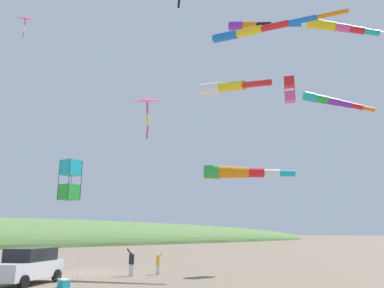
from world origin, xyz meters
TOP-DOWN VIEW (x-y plane):
  - ground_plane at (0.00, 0.00)m, footprint 600.00×600.00m
  - parked_car at (3.30, -5.44)m, footprint 3.94×4.60m
  - cooler_box at (5.76, -4.56)m, footprint 0.62×0.42m
  - person_adult_flyer at (3.88, 0.80)m, footprint 0.58×0.61m
  - person_child_green_jacket at (4.32, 2.61)m, footprint 0.48×0.49m
  - person_child_grey_jacket at (-7.14, -1.64)m, footprint 0.38×0.29m
  - kite_windsock_white_trailing at (12.22, 0.22)m, footprint 13.73×7.18m
  - kite_delta_yellow_midlevel at (-5.39, -3.99)m, footprint 3.90×1.41m
  - kite_box_teal_far_right at (9.01, -6.24)m, footprint 4.96×2.45m
  - kite_delta_black_fish_shape at (7.51, -1.06)m, footprint 16.22×1.78m
  - kite_windsock_long_streamer_right at (13.19, 2.08)m, footprint 17.39×10.20m
  - kite_windsock_magenta_far_left at (16.21, 3.76)m, footprint 12.05×11.29m
  - kite_box_green_low_center at (8.97, 12.24)m, footprint 3.83×10.65m
  - kite_windsock_red_high_left at (14.16, 10.42)m, footprint 11.11×16.96m
  - kite_windsock_checkered_midright at (7.12, 10.30)m, footprint 7.93×12.06m
  - kite_windsock_blue_topmost at (14.64, -1.77)m, footprint 10.28×4.47m

SIDE VIEW (x-z plane):
  - ground_plane at x=0.00m, z-range 0.00..0.00m
  - cooler_box at x=5.76m, z-range 0.00..0.42m
  - person_child_grey_jacket at x=-7.14m, z-range 0.06..1.34m
  - person_child_green_jacket at x=4.32m, z-range 0.06..1.44m
  - person_adult_flyer at x=3.88m, z-range 0.08..1.77m
  - parked_car at x=3.30m, z-range 0.03..1.88m
  - kite_box_teal_far_right at x=9.01m, z-range 2.01..7.77m
  - kite_windsock_blue_topmost at x=14.64m, z-range 2.37..7.79m
  - kite_windsock_magenta_far_left at x=16.21m, z-range 4.32..13.95m
  - kite_windsock_white_trailing at x=12.22m, z-range 4.66..15.35m
  - kite_delta_black_fish_shape at x=7.51m, z-range 4.88..15.38m
  - kite_windsock_long_streamer_right at x=13.19m, z-range 6.59..20.68m
  - kite_box_green_low_center at x=8.97m, z-range 6.48..21.51m
  - kite_windsock_red_high_left at x=14.16m, z-range 7.92..25.57m
  - kite_delta_yellow_midlevel at x=-5.39m, z-range 9.69..29.81m
  - kite_windsock_checkered_midright at x=7.12m, z-range 9.51..29.99m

